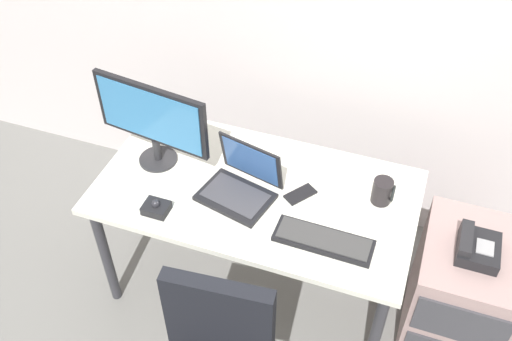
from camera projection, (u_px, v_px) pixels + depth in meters
ground_plane at (256, 282)px, 3.07m from camera, size 8.00×8.00×0.00m
desk at (256, 201)px, 2.64m from camera, size 1.43×0.77×0.70m
file_cabinet at (458, 294)px, 2.64m from camera, size 0.42×0.53×0.63m
desk_phone at (477, 247)px, 2.39m from camera, size 0.17×0.20×0.09m
monitor_main at (152, 119)px, 2.55m from camera, size 0.56×0.18×0.42m
keyboard at (324, 240)px, 2.36m from camera, size 0.41×0.14×0.03m
laptop at (241, 184)px, 2.54m from camera, size 0.36×0.33×0.24m
trackball_mouse at (156, 208)px, 2.48m from camera, size 0.11×0.09×0.07m
coffee_mug at (383, 191)px, 2.50m from camera, size 0.10×0.09×0.12m
cell_phone at (300, 194)px, 2.56m from camera, size 0.14×0.15×0.01m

